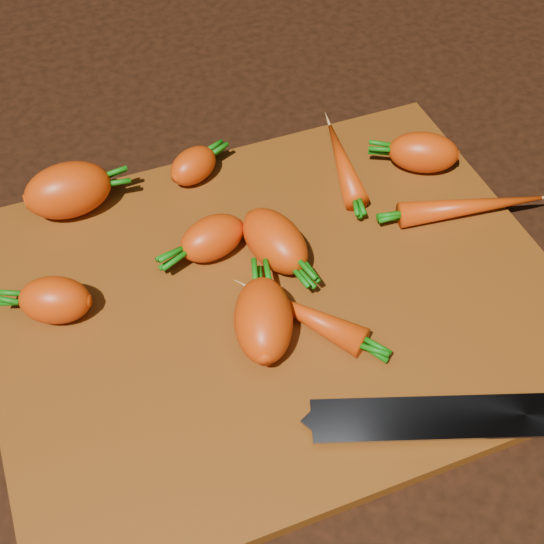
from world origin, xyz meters
name	(u,v)px	position (x,y,z in m)	size (l,w,h in m)	color
ground	(276,305)	(0.00, 0.00, -0.01)	(2.00, 2.00, 0.01)	black
cutting_board	(276,297)	(0.00, 0.00, 0.01)	(0.50, 0.40, 0.01)	#5E300D
carrot_0	(68,190)	(-0.15, 0.17, 0.04)	(0.08, 0.05, 0.05)	#C53302
carrot_1	(55,300)	(-0.18, 0.05, 0.03)	(0.06, 0.04, 0.04)	#C53302
carrot_2	(275,241)	(0.01, 0.04, 0.04)	(0.08, 0.05, 0.05)	#C53302
carrot_3	(263,320)	(-0.03, -0.04, 0.04)	(0.08, 0.05, 0.05)	#C53302
carrot_4	(212,238)	(-0.04, 0.07, 0.03)	(0.06, 0.04, 0.04)	#C53302
carrot_5	(193,166)	(-0.02, 0.17, 0.03)	(0.05, 0.03, 0.03)	#C53302
carrot_6	(423,152)	(0.20, 0.10, 0.03)	(0.07, 0.04, 0.04)	#C53302
carrot_7	(343,162)	(0.12, 0.13, 0.02)	(0.12, 0.02, 0.02)	#C53302
carrot_8	(471,206)	(0.21, 0.02, 0.02)	(0.14, 0.02, 0.02)	#C53302
carrot_9	(309,317)	(0.01, -0.04, 0.03)	(0.10, 0.03, 0.03)	#C53302
knife	(473,417)	(0.09, -0.18, 0.02)	(0.33, 0.14, 0.02)	gray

